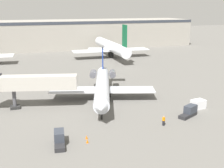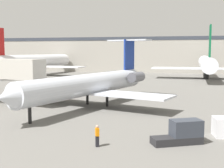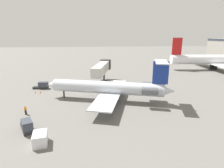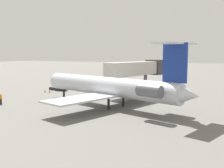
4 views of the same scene
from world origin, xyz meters
name	(u,v)px [view 2 (image 2 of 4)]	position (x,y,z in m)	size (l,w,h in m)	color
ground_plane	(73,113)	(0.00, 0.00, -0.05)	(400.00, 400.00, 0.10)	#66635E
regional_jet	(92,83)	(1.09, 4.47, 3.10)	(21.95, 28.27, 9.18)	silver
ground_crew_marshaller	(97,136)	(6.45, -12.05, 0.86)	(0.42, 0.48, 1.69)	black
baggage_tug_trailing	(182,133)	(12.77, -9.76, 0.84)	(4.21, 3.03, 1.90)	#262628
terminal_building	(149,54)	(0.00, 83.76, 6.26)	(133.39, 22.90, 12.48)	#9E998E
parked_airliner_west_end	(35,62)	(-31.55, 52.49, 4.29)	(31.69, 37.39, 13.39)	white
parked_airliner_west_mid	(206,64)	(18.76, 51.41, 4.14)	(29.06, 34.49, 13.07)	silver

